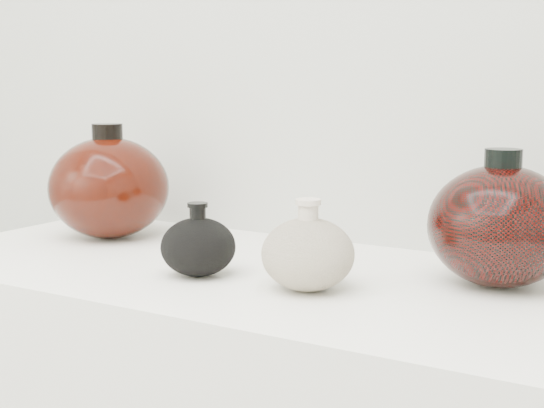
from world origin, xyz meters
The scene contains 4 objects.
black_gourd_vase centered at (-0.09, 0.88, 0.94)m, with size 0.12×0.12×0.11m.
cream_gourd_vase centered at (0.08, 0.89, 0.95)m, with size 0.16×0.16×0.12m.
left_round_pot centered at (-0.39, 1.02, 0.99)m, with size 0.23×0.23×0.20m.
right_round_pot centered at (0.30, 1.04, 0.98)m, with size 0.26×0.26×0.19m.
Camera 1 is at (0.54, 0.02, 1.17)m, focal length 50.00 mm.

